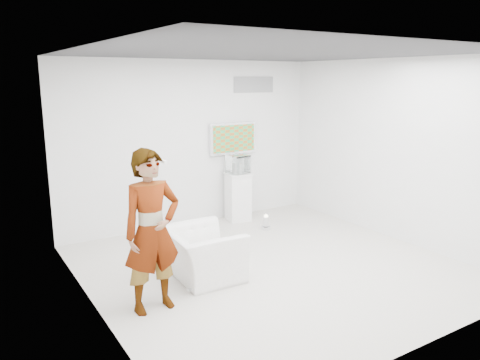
% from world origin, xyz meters
% --- Properties ---
extents(room, '(5.01, 5.01, 3.00)m').
position_xyz_m(room, '(0.00, 0.00, 1.50)').
color(room, beige).
rests_on(room, ground).
extents(tv, '(1.00, 0.08, 0.60)m').
position_xyz_m(tv, '(0.85, 2.45, 1.55)').
color(tv, silver).
rests_on(tv, room).
extents(logo_decal, '(0.90, 0.02, 0.30)m').
position_xyz_m(logo_decal, '(1.35, 2.49, 2.55)').
color(logo_decal, gray).
rests_on(logo_decal, room).
extents(person, '(0.73, 0.51, 1.92)m').
position_xyz_m(person, '(-1.90, -0.29, 0.96)').
color(person, white).
rests_on(person, room).
extents(armchair, '(0.95, 1.08, 0.68)m').
position_xyz_m(armchair, '(-1.01, 0.20, 0.34)').
color(armchair, white).
rests_on(armchair, room).
extents(pedestal, '(0.51, 0.51, 0.92)m').
position_xyz_m(pedestal, '(0.80, 2.19, 0.46)').
color(pedestal, white).
rests_on(pedestal, room).
extents(floor_uplight, '(0.18, 0.18, 0.26)m').
position_xyz_m(floor_uplight, '(0.92, 1.43, 0.13)').
color(floor_uplight, silver).
rests_on(floor_uplight, room).
extents(vitrine, '(0.39, 0.39, 0.34)m').
position_xyz_m(vitrine, '(0.80, 2.19, 1.09)').
color(vitrine, white).
rests_on(vitrine, pedestal).
extents(console, '(0.08, 0.15, 0.20)m').
position_xyz_m(console, '(0.80, 2.19, 1.02)').
color(console, white).
rests_on(console, pedestal).
extents(wii_remote, '(0.04, 0.13, 0.03)m').
position_xyz_m(wii_remote, '(-1.67, -0.12, 1.72)').
color(wii_remote, white).
rests_on(wii_remote, person).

